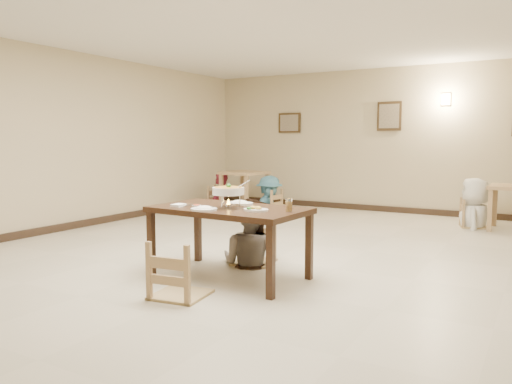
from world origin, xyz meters
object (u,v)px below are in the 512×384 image
Objects in this scene: drink_glass at (289,206)px; bg_chair_lr at (269,190)px; main_diner at (251,199)px; bg_diner_a at (220,172)px; chair_far at (254,223)px; main_table at (229,215)px; bg_chair_ll at (220,187)px; curry_warmer at (228,191)px; bg_chair_rl at (475,201)px; chair_near at (180,243)px; bg_table_left at (244,178)px; bg_diner_b at (269,176)px; bg_diner_c at (476,178)px.

drink_glass is 0.15× the size of bg_chair_lr.
bg_diner_a is at bearing -51.77° from main_diner.
main_diner is at bearing -101.63° from chair_far.
main_table is 5.74m from bg_chair_ll.
curry_warmer is 5.78m from bg_diner_a.
bg_chair_lr is at bearing 77.23° from bg_chair_rl.
drink_glass is at bearing 143.59° from main_diner.
chair_near is (0.05, -1.48, 0.03)m from chair_far.
drink_glass reaches higher than bg_chair_lr.
chair_near is 5.94m from bg_chair_rl.
curry_warmer is 5.80m from bg_chair_ll.
bg_table_left is at bearing 113.52° from chair_far.
main_table is 5.73m from bg_diner_a.
bg_diner_b is (-1.95, 3.95, 0.27)m from chair_far.
chair_near is 5.95m from bg_diner_c.
bg_table_left is (-2.59, 4.06, -0.12)m from main_diner.
main_table is 5.07m from bg_chair_lr.
chair_near is 7.74× the size of drink_glass.
main_diner is 5.20m from bg_chair_ll.
bg_chair_lr is (-1.95, 4.02, -0.36)m from main_diner.
main_table is 0.73m from drink_glass.
curry_warmer is at bearing 143.29° from bg_chair_rl.
bg_table_left is at bearing -72.48° from chair_near.
bg_chair_lr is (-2.00, 5.43, -0.07)m from chair_near.
bg_diner_b is at bearing 77.23° from bg_chair_rl.
chair_far is 5.13m from bg_chair_ll.
bg_diner_c reaches higher than chair_near.
chair_near is 6.08m from bg_table_left.
main_table is 1.71× the size of chair_far.
bg_diner_a reaches higher than chair_near.
bg_diner_a is (-3.35, 4.71, -0.18)m from curry_warmer.
chair_far is 0.94× the size of chair_near.
bg_diner_c reaches higher than bg_chair_ll.
chair_far is at bearing -57.00° from bg_table_left.
drink_glass is 4.94m from bg_chair_rl.
bg_chair_lr reaches higher than bg_table_left.
bg_diner_b is (-2.04, 4.64, 0.06)m from main_table.
bg_diner_a is at bearing 127.67° from main_table.
bg_chair_lr is 1.33m from bg_diner_a.
chair_near is at bearing -90.86° from main_table.
bg_chair_ll is at bearing -94.90° from bg_diner_c.
main_table is 1.83× the size of bg_chair_rl.
drink_glass is at bearing 4.37° from main_table.
curry_warmer is 5.12m from bg_diner_b.
chair_far is 0.63× the size of bg_diner_a.
main_table is at bearing 25.78° from bg_diner_a.
main_diner is 1.06× the size of bg_diner_b.
bg_chair_rl reaches higher than bg_chair_lr.
chair_near is at bearing 28.76° from bg_chair_lr.
chair_near is at bearing 145.38° from bg_chair_rl.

